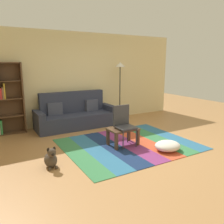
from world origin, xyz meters
TOP-DOWN VIEW (x-y plane):
  - ground_plane at (0.00, 0.00)m, footprint 14.00×14.00m
  - back_wall at (0.00, 2.55)m, footprint 6.80×0.10m
  - rug at (0.12, 0.06)m, footprint 2.84×2.31m
  - couch at (-0.38, 2.02)m, footprint 2.26×0.80m
  - bookshelf at (-2.27, 2.31)m, footprint 0.90×0.28m
  - coffee_table at (-0.02, 0.08)m, footprint 0.64×0.44m
  - pouf at (0.62, -0.67)m, footprint 0.55×0.49m
  - dog at (-1.71, -0.21)m, footprint 0.22×0.35m
  - standing_lamp at (1.17, 2.11)m, footprint 0.32×0.32m
  - tv_remote at (-0.07, 0.06)m, footprint 0.12×0.15m
  - folding_chair at (0.00, 0.09)m, footprint 0.40×0.40m

SIDE VIEW (x-z plane):
  - ground_plane at x=0.00m, z-range 0.00..0.00m
  - rug at x=0.12m, z-range 0.00..0.01m
  - pouf at x=0.62m, z-range 0.01..0.21m
  - dog at x=-1.71m, z-range -0.04..0.36m
  - coffee_table at x=-0.02m, z-range 0.12..0.51m
  - couch at x=-0.38m, z-range -0.16..0.84m
  - tv_remote at x=-0.07m, z-range 0.40..0.42m
  - folding_chair at x=0.00m, z-range 0.08..0.98m
  - bookshelf at x=-2.27m, z-range 0.01..1.84m
  - back_wall at x=0.00m, z-range 0.00..2.70m
  - standing_lamp at x=1.17m, z-range 0.61..2.44m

